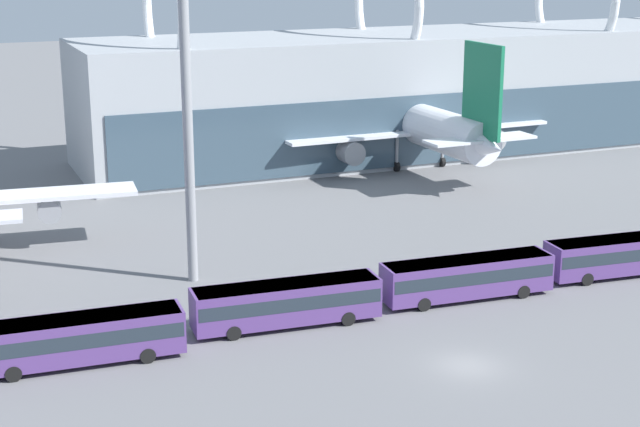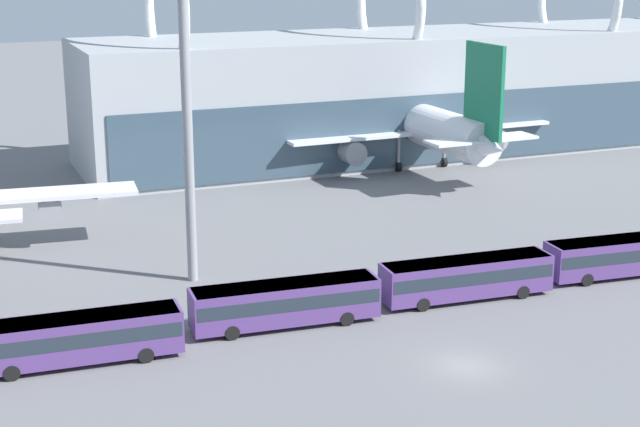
% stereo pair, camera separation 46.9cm
% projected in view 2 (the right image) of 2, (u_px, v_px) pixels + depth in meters
% --- Properties ---
extents(ground_plane, '(440.00, 440.00, 0.00)m').
position_uv_depth(ground_plane, '(466.00, 366.00, 60.86)').
color(ground_plane, slate).
extents(terminal_building, '(129.45, 19.02, 27.04)m').
position_uv_depth(terminal_building, '(572.00, 79.00, 130.05)').
color(terminal_building, '#9EA3A8').
rests_on(terminal_building, ground_plane).
extents(airliner_at_gate_far, '(33.27, 35.21, 15.58)m').
position_uv_depth(airliner_at_gate_far, '(420.00, 123.00, 112.68)').
color(airliner_at_gate_far, silver).
rests_on(airliner_at_gate_far, ground_plane).
extents(shuttle_bus_1, '(13.13, 3.43, 3.08)m').
position_uv_depth(shuttle_bus_1, '(77.00, 336.00, 60.78)').
color(shuttle_bus_1, '#56387A').
rests_on(shuttle_bus_1, ground_plane).
extents(shuttle_bus_2, '(13.16, 3.64, 3.08)m').
position_uv_depth(shuttle_bus_2, '(285.00, 301.00, 66.76)').
color(shuttle_bus_2, '#56387A').
rests_on(shuttle_bus_2, ground_plane).
extents(shuttle_bus_3, '(13.15, 3.54, 3.08)m').
position_uv_depth(shuttle_bus_3, '(467.00, 276.00, 71.80)').
color(shuttle_bus_3, '#56387A').
rests_on(shuttle_bus_3, ground_plane).
extents(shuttle_bus_4, '(13.18, 3.78, 3.08)m').
position_uv_depth(shuttle_bus_4, '(624.00, 254.00, 76.85)').
color(shuttle_bus_4, '#56387A').
rests_on(shuttle_bus_4, ground_plane).
extents(floodlight_mast, '(2.92, 2.92, 28.96)m').
position_uv_depth(floodlight_mast, '(185.00, 47.00, 71.52)').
color(floodlight_mast, gray).
rests_on(floodlight_mast, ground_plane).
extents(lane_stripe_0, '(11.94, 1.21, 0.01)m').
position_uv_depth(lane_stripe_0, '(238.00, 310.00, 70.11)').
color(lane_stripe_0, silver).
rests_on(lane_stripe_0, ground_plane).
extents(lane_stripe_3, '(7.14, 0.33, 0.01)m').
position_uv_depth(lane_stripe_3, '(510.00, 282.00, 75.78)').
color(lane_stripe_3, silver).
rests_on(lane_stripe_3, ground_plane).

